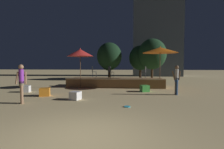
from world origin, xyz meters
TOP-DOWN VIEW (x-y plane):
  - ground_plane at (0.00, 0.00)m, footprint 120.00×120.00m
  - wooden_deck at (0.02, 10.25)m, footprint 7.57×2.34m
  - patio_umbrella_0 at (-2.59, 9.10)m, footprint 2.02×2.02m
  - patio_umbrella_1 at (3.42, 9.48)m, footprint 2.63×2.63m
  - cube_seat_0 at (2.15, 7.69)m, footprint 0.64×0.64m
  - cube_seat_1 at (-3.64, 5.49)m, footprint 0.68×0.68m
  - cube_seat_2 at (-5.51, 6.69)m, footprint 0.53×0.53m
  - cube_seat_3 at (-1.58, 4.63)m, footprint 0.59×0.59m
  - person_0 at (-3.75, 3.53)m, footprint 0.44×0.32m
  - person_1 at (3.90, 6.62)m, footprint 0.52×0.30m
  - bistro_chair_0 at (-1.84, 10.29)m, footprint 0.44×0.44m
  - bistro_chair_1 at (2.33, 10.03)m, footprint 0.42×0.41m
  - bistro_chair_2 at (-0.39, 9.95)m, footprint 0.48×0.48m
  - frisbee_disc at (1.06, 3.32)m, footprint 0.27×0.27m
  - background_tree_0 at (3.79, 17.02)m, footprint 3.27×3.27m
  - background_tree_1 at (-1.26, 16.78)m, footprint 2.94×2.94m
  - background_tree_2 at (2.48, 18.05)m, footprint 2.78×2.78m
  - background_tree_3 at (-1.51, 18.68)m, footprint 2.35×2.35m
  - distant_building at (5.47, 25.18)m, footprint 7.53×3.89m

SIDE VIEW (x-z plane):
  - ground_plane at x=0.00m, z-range 0.00..0.00m
  - frisbee_disc at x=1.06m, z-range 0.00..0.03m
  - cube_seat_3 at x=-1.58m, z-range 0.00..0.41m
  - cube_seat_0 at x=2.15m, z-range 0.00..0.42m
  - cube_seat_2 at x=-5.51m, z-range 0.00..0.42m
  - cube_seat_1 at x=-3.64m, z-range 0.00..0.46m
  - wooden_deck at x=0.02m, z-range -0.04..0.71m
  - person_1 at x=3.90m, z-range 0.08..1.81m
  - person_0 at x=-3.75m, z-range 0.09..1.87m
  - bistro_chair_0 at x=-1.84m, z-range 0.84..1.74m
  - bistro_chair_1 at x=2.33m, z-range 0.84..1.74m
  - bistro_chair_2 at x=-0.39m, z-range 0.84..1.74m
  - background_tree_3 at x=-1.51m, z-range 0.50..4.10m
  - background_tree_2 at x=2.48m, z-range 0.55..4.73m
  - patio_umbrella_0 at x=-2.59m, z-range 1.16..4.20m
  - background_tree_1 at x=-1.26m, z-range 0.59..5.01m
  - patio_umbrella_1 at x=3.42m, z-range 1.29..4.44m
  - background_tree_0 at x=3.79m, z-range 0.62..5.46m
  - distant_building at x=5.47m, z-range 0.00..15.18m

